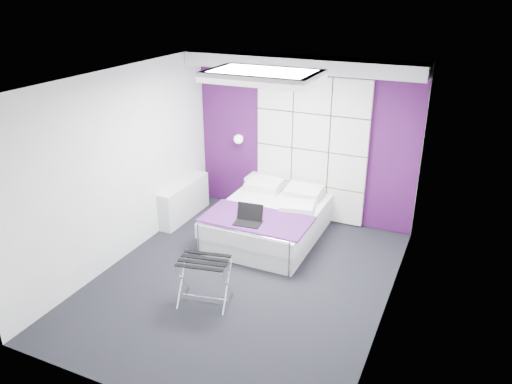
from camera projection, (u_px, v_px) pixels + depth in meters
floor at (243, 280)px, 6.50m from camera, size 4.40×4.40×0.00m
ceiling at (241, 79)px, 5.48m from camera, size 4.40×4.40×0.00m
wall_back at (303, 139)px, 7.83m from camera, size 3.60×0.00×3.60m
wall_left at (121, 167)px, 6.68m from camera, size 0.00×4.40×4.40m
wall_right at (394, 215)px, 5.31m from camera, size 0.00×4.40×4.40m
accent_wall at (303, 139)px, 7.83m from camera, size 3.58×0.02×2.58m
soffit at (301, 64)px, 7.16m from camera, size 3.58×0.50×0.20m
headboard at (311, 149)px, 7.78m from camera, size 1.80×0.08×2.30m
skylight at (263, 75)px, 6.01m from camera, size 1.36×0.86×0.12m
wall_lamp at (240, 139)px, 8.15m from camera, size 0.15×0.15×0.15m
radiator at (184, 200)px, 8.11m from camera, size 0.22×1.20×0.60m
bed at (269, 221)px, 7.48m from camera, size 1.52×1.83×0.65m
nightstand at (263, 178)px, 8.19m from camera, size 0.50×0.39×0.06m
luggage_rack at (204, 281)px, 5.95m from camera, size 0.59×0.43×0.58m
laptop at (249, 218)px, 6.88m from camera, size 0.37×0.26×0.26m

